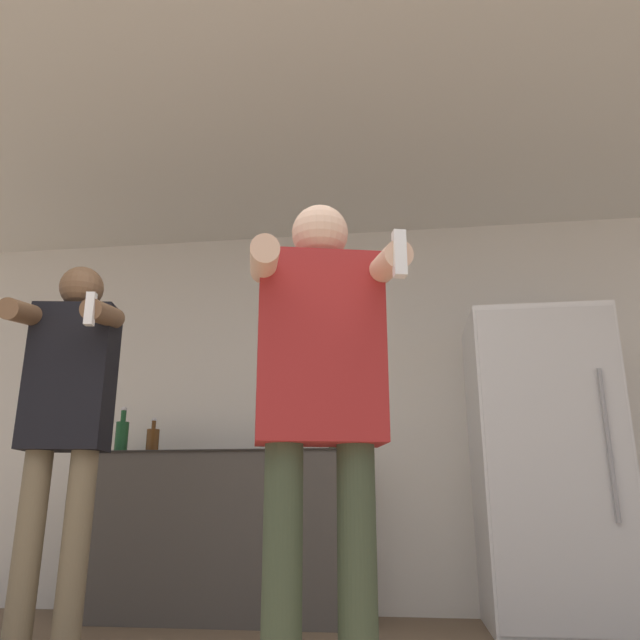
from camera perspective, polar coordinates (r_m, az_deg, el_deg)
wall_back at (r=4.26m, az=1.51°, el=-8.14°), size 7.00×0.06×2.55m
ceiling_slab at (r=3.33m, az=-1.59°, el=18.77°), size 7.00×3.49×0.05m
refrigerator at (r=3.89m, az=19.91°, el=-12.37°), size 0.77×0.74×1.74m
counter at (r=4.06m, az=-8.98°, el=-18.74°), size 1.65×0.56×0.97m
bottle_brown_liquor at (r=4.28m, az=-17.67°, el=-10.01°), size 0.08×0.08×0.30m
bottle_clear_vodka at (r=3.90m, az=1.41°, el=-10.55°), size 0.08×0.08×0.25m
bottle_green_wine at (r=4.19m, az=-15.06°, el=-10.55°), size 0.08×0.08×0.23m
person_woman_foreground at (r=2.01m, az=0.04°, el=-6.67°), size 0.55×0.54×1.66m
person_man_side at (r=3.02m, az=-22.17°, el=-7.74°), size 0.48×0.49×1.74m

